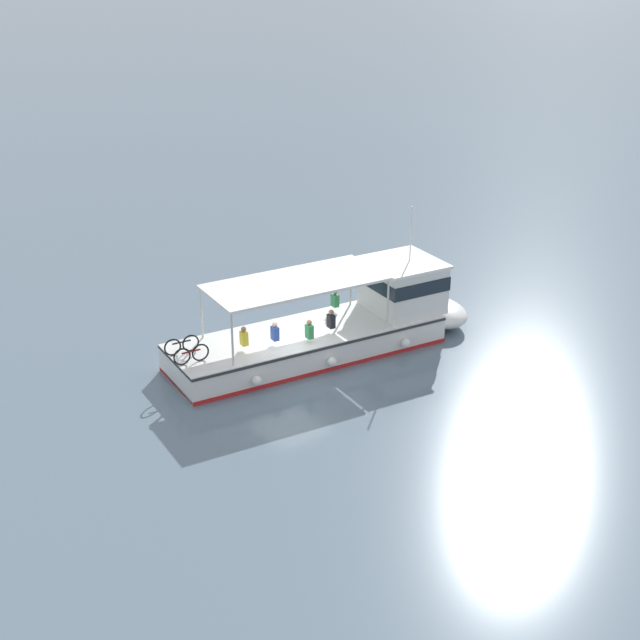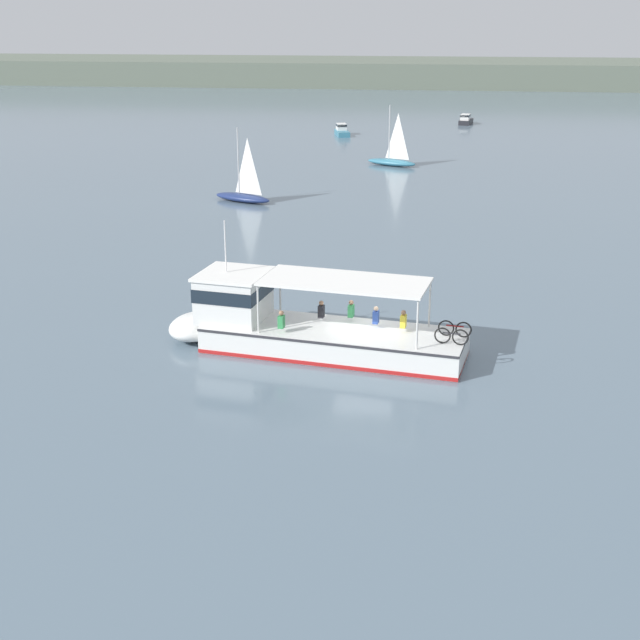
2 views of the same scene
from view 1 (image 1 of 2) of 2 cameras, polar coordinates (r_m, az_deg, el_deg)
name	(u,v)px [view 1 (image 1 of 2)]	position (r m, az deg, el deg)	size (l,w,h in m)	color
ground_plane	(291,370)	(35.22, -1.79, -3.07)	(400.00, 400.00, 0.00)	slate
ferry_main	(343,324)	(36.59, 1.38, -0.24)	(13.03, 5.05, 5.32)	white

